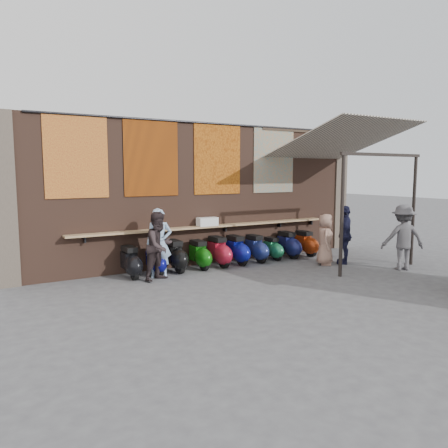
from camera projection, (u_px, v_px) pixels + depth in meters
name	position (u px, v px, depth m)	size (l,w,h in m)	color
ground	(258.00, 282.00, 10.50)	(70.00, 70.00, 0.00)	#474749
brick_wall	(205.00, 194.00, 12.56)	(10.00, 0.40, 4.00)	brown
pier_left	(4.00, 200.00, 9.92)	(0.50, 0.50, 4.00)	#4C4238
pier_right	(336.00, 190.00, 15.21)	(0.50, 0.50, 4.00)	#4C4238
eating_counter	(211.00, 226.00, 12.35)	(8.00, 0.32, 0.05)	#9E7A51
shelf_box	(207.00, 222.00, 12.24)	(0.57, 0.28, 0.24)	white
tapestry_redgold	(76.00, 156.00, 10.43)	(1.50, 0.02, 2.00)	maroon
tapestry_sun	(151.00, 158.00, 11.39)	(1.50, 0.02, 2.00)	#C9520B
tapestry_orange	(218.00, 159.00, 12.41)	(1.50, 0.02, 2.00)	#B76216
tapestry_multi	(274.00, 160.00, 13.43)	(1.50, 0.02, 2.00)	teal
hang_rail	(208.00, 123.00, 12.13)	(0.06, 0.06, 9.50)	black
scooter_stool_0	(131.00, 262.00, 10.85)	(0.37, 0.83, 0.78)	black
scooter_stool_1	(155.00, 261.00, 11.20)	(0.34, 0.76, 0.72)	navy
scooter_stool_2	(175.00, 256.00, 11.52)	(0.40, 0.88, 0.84)	black
scooter_stool_3	(200.00, 255.00, 11.85)	(0.37, 0.82, 0.78)	#105F0D
scooter_stool_4	(219.00, 252.00, 12.17)	(0.39, 0.87, 0.83)	maroon
scooter_stool_5	(237.00, 250.00, 12.47)	(0.39, 0.86, 0.82)	navy
scooter_stool_6	(256.00, 249.00, 12.82)	(0.37, 0.83, 0.78)	navy
scooter_stool_7	(272.00, 249.00, 13.13)	(0.32, 0.71, 0.67)	#1A6941
scooter_stool_8	(288.00, 245.00, 13.42)	(0.38, 0.84, 0.80)	#14184B
scooter_stool_9	(306.00, 244.00, 13.75)	(0.37, 0.82, 0.78)	#972E0D
diner_left	(159.00, 243.00, 10.87)	(0.63, 0.42, 1.73)	#96B7DB
diner_right	(159.00, 246.00, 10.59)	(0.82, 0.64, 1.68)	#2C2224
shopper_navy	(345.00, 235.00, 12.52)	(0.98, 0.41, 1.68)	#171834
shopper_grey	(403.00, 237.00, 11.73)	(1.14, 0.66, 1.77)	#565459
shopper_tan	(325.00, 239.00, 12.37)	(0.71, 0.46, 1.46)	#9A7462
awning_canvas	(340.00, 140.00, 12.63)	(3.20, 3.40, 0.03)	beige
awning_ledger	(304.00, 130.00, 13.93)	(3.30, 0.08, 0.12)	#33261C
awning_header	(382.00, 155.00, 11.40)	(3.00, 0.08, 0.08)	black
awning_post_left	(342.00, 216.00, 10.87)	(0.09, 0.09, 3.10)	black
awning_post_right	(413.00, 211.00, 12.29)	(0.09, 0.09, 3.10)	black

